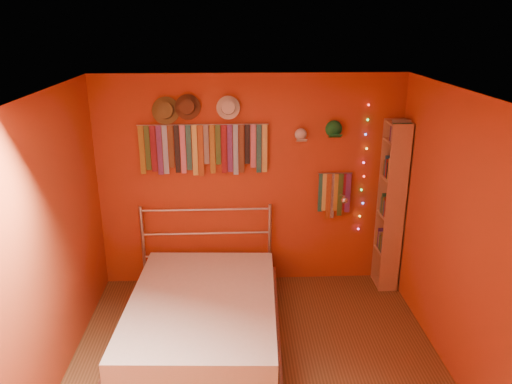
{
  "coord_description": "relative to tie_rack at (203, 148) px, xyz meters",
  "views": [
    {
      "loc": [
        -0.19,
        -3.75,
        3.06
      ],
      "look_at": [
        0.03,
        0.9,
        1.43
      ],
      "focal_mm": 35.0,
      "sensor_mm": 36.0,
      "label": 1
    }
  ],
  "objects": [
    {
      "name": "left_wall",
      "position": [
        -1.23,
        -1.69,
        -0.44
      ],
      "size": [
        0.02,
        3.5,
        2.5
      ],
      "primitive_type": "cube",
      "color": "#9A3C18",
      "rests_on": "ground"
    },
    {
      "name": "fairy_lights",
      "position": [
        1.84,
        0.02,
        -0.29
      ],
      "size": [
        0.06,
        0.02,
        1.52
      ],
      "color": "#FF3333",
      "rests_on": "back_wall"
    },
    {
      "name": "bed",
      "position": [
        0.0,
        -1.09,
        -1.46
      ],
      "size": [
        1.64,
        2.14,
        1.02
      ],
      "rotation": [
        0.0,
        0.0,
        -0.05
      ],
      "color": "#B0B1B5",
      "rests_on": "ground"
    },
    {
      "name": "back_wall",
      "position": [
        0.52,
        0.06,
        -0.44
      ],
      "size": [
        3.5,
        0.02,
        2.5
      ],
      "primitive_type": "cube",
      "color": "#9A3C18",
      "rests_on": "ground"
    },
    {
      "name": "cap_green",
      "position": [
        1.46,
        0.01,
        0.19
      ],
      "size": [
        0.18,
        0.23,
        0.18
      ],
      "color": "#176A2C",
      "rests_on": "back_wall"
    },
    {
      "name": "cap_white",
      "position": [
        1.09,
        0.01,
        0.13
      ],
      "size": [
        0.16,
        0.2,
        0.16
      ],
      "color": "silver",
      "rests_on": "back_wall"
    },
    {
      "name": "tie_rack",
      "position": [
        0.0,
        0.0,
        0.0
      ],
      "size": [
        1.45,
        0.03,
        0.59
      ],
      "color": "#B0B1B5",
      "rests_on": "back_wall"
    },
    {
      "name": "right_wall",
      "position": [
        2.27,
        -1.69,
        -0.44
      ],
      "size": [
        0.02,
        3.5,
        2.5
      ],
      "primitive_type": "cube",
      "color": "#9A3C18",
      "rests_on": "ground"
    },
    {
      "name": "small_tie_rack",
      "position": [
        1.5,
        0.0,
        -0.56
      ],
      "size": [
        0.4,
        0.03,
        0.56
      ],
      "color": "#B0B1B5",
      "rests_on": "back_wall"
    },
    {
      "name": "bookshelf",
      "position": [
        2.18,
        -0.16,
        -0.68
      ],
      "size": [
        0.25,
        0.34,
        2.0
      ],
      "color": "#A56A4A",
      "rests_on": "ground"
    },
    {
      "name": "reading_lamp",
      "position": [
        1.57,
        -0.19,
        -0.57
      ],
      "size": [
        0.08,
        0.33,
        0.1
      ],
      "color": "#B0B1B5",
      "rests_on": "back_wall"
    },
    {
      "name": "fedora_white",
      "position": [
        0.29,
        -0.03,
        0.45
      ],
      "size": [
        0.26,
        0.14,
        0.25
      ],
      "rotation": [
        1.36,
        0.0,
        0.0
      ],
      "color": "beige",
      "rests_on": "back_wall"
    },
    {
      "name": "fedora_olive",
      "position": [
        -0.39,
        -0.03,
        0.42
      ],
      "size": [
        0.3,
        0.16,
        0.3
      ],
      "rotation": [
        1.36,
        0.0,
        0.0
      ],
      "color": "brown",
      "rests_on": "back_wall"
    },
    {
      "name": "ground",
      "position": [
        0.52,
        -1.69,
        -1.69
      ],
      "size": [
        3.5,
        3.5,
        0.0
      ],
      "primitive_type": "plane",
      "color": "brown",
      "rests_on": "ground"
    },
    {
      "name": "ceiling",
      "position": [
        0.52,
        -1.69,
        0.81
      ],
      "size": [
        3.5,
        3.5,
        0.02
      ],
      "primitive_type": "cube",
      "color": "white",
      "rests_on": "back_wall"
    },
    {
      "name": "fedora_brown",
      "position": [
        -0.15,
        -0.03,
        0.46
      ],
      "size": [
        0.28,
        0.15,
        0.27
      ],
      "rotation": [
        1.36,
        0.0,
        0.0
      ],
      "color": "#4F2D1C",
      "rests_on": "back_wall"
    }
  ]
}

